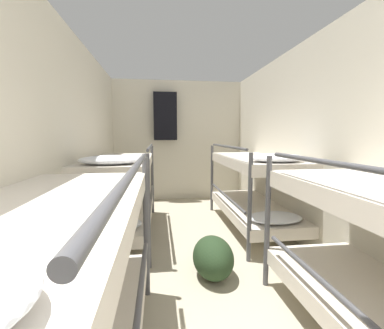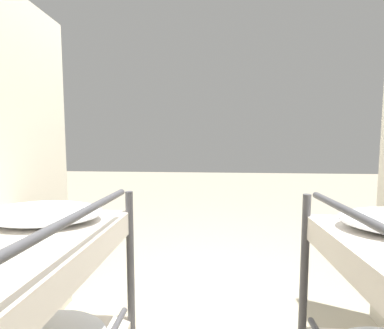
{
  "view_description": "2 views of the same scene",
  "coord_description": "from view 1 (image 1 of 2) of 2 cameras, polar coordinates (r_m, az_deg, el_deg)",
  "views": [
    {
      "loc": [
        -0.4,
        0.42,
        1.27
      ],
      "look_at": [
        -0.03,
        3.24,
        0.95
      ],
      "focal_mm": 24.0,
      "sensor_mm": 36.0,
      "label": 1
    },
    {
      "loc": [
        0.02,
        2.0,
        1.39
      ],
      "look_at": [
        0.13,
        0.59,
        1.27
      ],
      "focal_mm": 24.0,
      "sensor_mm": 36.0,
      "label": 2
    }
  ],
  "objects": [
    {
      "name": "wall_back",
      "position": [
        5.14,
        -3.09,
        5.25
      ],
      "size": [
        2.62,
        0.06,
        2.34
      ],
      "color": "beige",
      "rests_on": "ground_plane"
    },
    {
      "name": "wall_left",
      "position": [
        2.5,
        -28.22,
        3.29
      ],
      "size": [
        0.06,
        5.63,
        2.34
      ],
      "color": "beige",
      "rests_on": "ground_plane"
    },
    {
      "name": "bunk_stack_left_near",
      "position": [
        1.28,
        -31.07,
        -25.75
      ],
      "size": [
        0.77,
        1.87,
        1.15
      ],
      "color": "#4C4C51",
      "rests_on": "ground_plane"
    },
    {
      "name": "wall_right",
      "position": [
        2.88,
        28.17,
        3.6
      ],
      "size": [
        0.06,
        5.63,
        2.34
      ],
      "color": "beige",
      "rests_on": "ground_plane"
    },
    {
      "name": "hanging_coat",
      "position": [
        4.99,
        -5.97,
        10.59
      ],
      "size": [
        0.44,
        0.12,
        0.9
      ],
      "color": "black"
    },
    {
      "name": "duffel_bag",
      "position": [
        2.47,
        4.69,
        -19.87
      ],
      "size": [
        0.36,
        0.5,
        0.36
      ],
      "color": "#23381E",
      "rests_on": "ground_plane"
    },
    {
      "name": "bunk_stack_left_far",
      "position": [
        3.33,
        -15.55,
        -5.33
      ],
      "size": [
        0.77,
        1.87,
        1.15
      ],
      "color": "#4C4C51",
      "rests_on": "ground_plane"
    },
    {
      "name": "bunk_stack_right_far",
      "position": [
        3.54,
        13.67,
        -4.62
      ],
      "size": [
        0.77,
        1.87,
        1.15
      ],
      "color": "#4C4C51",
      "rests_on": "ground_plane"
    }
  ]
}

